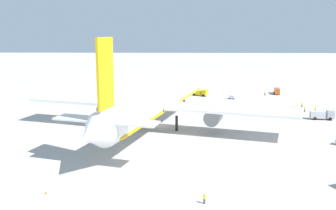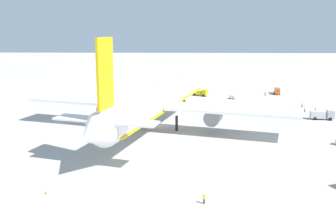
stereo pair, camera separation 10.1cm
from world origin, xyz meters
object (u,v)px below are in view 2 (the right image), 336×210
service_truck_0 (200,92)px  service_truck_3 (322,115)px  baggage_cart_0 (232,97)px  ground_worker_2 (305,109)px  service_truck_1 (277,90)px  ground_worker_3 (204,198)px  ground_worker_1 (315,109)px  traffic_cone_1 (294,107)px  ground_worker_0 (265,93)px  ground_worker_4 (302,105)px  airliner (159,100)px  traffic_cone_2 (46,192)px

service_truck_0 → service_truck_3: (-38.68, -33.41, 0.12)m
baggage_cart_0 → ground_worker_2: (-22.01, -20.02, 0.07)m
service_truck_0 → service_truck_1: bearing=-80.9°
service_truck_0 → service_truck_1: 31.65m
ground_worker_3 → ground_worker_1: bearing=-31.1°
service_truck_1 → traffic_cone_1: (-26.56, 0.85, -1.24)m
ground_worker_0 → traffic_cone_1: size_ratio=3.03×
ground_worker_4 → traffic_cone_1: (-0.70, 2.81, -0.58)m
airliner → service_truck_1: size_ratio=12.53×
service_truck_3 → ground_worker_1: size_ratio=3.87×
service_truck_3 → ground_worker_2: service_truck_3 is taller
ground_worker_3 → service_truck_1: bearing=-19.9°
ground_worker_2 → ground_worker_3: 75.07m
service_truck_1 → ground_worker_2: size_ratio=3.67×
baggage_cart_0 → traffic_cone_2: (-84.88, 41.87, -0.52)m
baggage_cart_0 → ground_worker_0: size_ratio=1.78×
airliner → ground_worker_4: 54.91m
baggage_cart_0 → ground_worker_3: size_ratio=1.81×
service_truck_3 → ground_worker_0: bearing=10.9°
service_truck_0 → ground_worker_1: service_truck_0 is taller
ground_worker_2 → airliner: bearing=113.7°
ground_worker_0 → traffic_cone_2: ground_worker_0 is taller
baggage_cart_0 → service_truck_1: bearing=-59.6°
service_truck_0 → ground_worker_3: (-94.17, 4.70, -0.53)m
baggage_cart_0 → ground_worker_0: bearing=-61.1°
ground_worker_2 → ground_worker_3: ground_worker_2 is taller
ground_worker_2 → ground_worker_4: bearing=-11.3°
ground_worker_2 → traffic_cone_1: ground_worker_2 is taller
ground_worker_2 → traffic_cone_1: (6.95, 1.29, -0.60)m
ground_worker_1 → traffic_cone_2: (-63.42, 65.41, -0.62)m
service_truck_3 → traffic_cone_2: (-52.68, 63.61, -1.21)m
ground_worker_4 → traffic_cone_1: 2.96m
ground_worker_0 → traffic_cone_1: (-22.81, -4.71, -0.57)m
ground_worker_2 → service_truck_1: bearing=0.7°
traffic_cone_2 → ground_worker_2: bearing=-44.6°
service_truck_3 → ground_worker_3: (-55.48, 38.11, -0.65)m
ground_worker_1 → traffic_cone_1: size_ratio=3.19×
airliner → baggage_cart_0: size_ratio=26.46×
service_truck_3 → traffic_cone_1: (17.13, 3.01, -1.21)m
ground_worker_2 → traffic_cone_2: ground_worker_2 is taller
ground_worker_1 → ground_worker_2: bearing=98.9°
ground_worker_1 → ground_worker_4: bearing=15.7°
baggage_cart_0 → ground_worker_4: bearing=-123.7°
service_truck_0 → baggage_cart_0: bearing=-119.1°
service_truck_3 → traffic_cone_2: bearing=129.6°
service_truck_1 → traffic_cone_1: 26.60m
ground_worker_3 → ground_worker_0: bearing=-17.7°
airliner → service_truck_0: bearing=-15.9°
service_truck_3 → ground_worker_0: service_truck_3 is taller
ground_worker_0 → service_truck_0: bearing=92.8°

